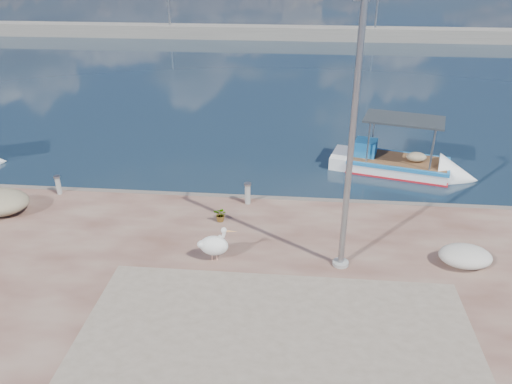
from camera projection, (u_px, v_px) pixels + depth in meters
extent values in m
plane|color=#162635|center=(243.00, 300.00, 13.23)|extent=(1400.00, 1400.00, 0.00)
cube|color=gray|center=(273.00, 376.00, 10.24)|extent=(9.00, 7.00, 0.01)
cube|color=gray|center=(291.00, 33.00, 48.56)|extent=(120.00, 2.20, 1.20)
cube|color=white|center=(397.00, 170.00, 20.61)|extent=(5.82, 3.15, 0.91)
cube|color=#1A6AAC|center=(399.00, 161.00, 20.43)|extent=(4.33, 2.81, 0.13)
cube|color=#A6141D|center=(397.00, 171.00, 20.63)|extent=(4.33, 2.80, 0.11)
cube|color=#1A6AAC|center=(366.00, 148.00, 20.68)|extent=(1.05, 1.05, 0.67)
cube|color=#20262A|center=(404.00, 119.00, 19.63)|extent=(3.38, 2.43, 0.08)
cylinder|color=tan|center=(212.00, 256.00, 13.94)|extent=(0.03, 0.03, 0.26)
cylinder|color=tan|center=(217.00, 256.00, 13.95)|extent=(0.03, 0.03, 0.26)
ellipsoid|color=silver|center=(214.00, 246.00, 13.79)|extent=(0.85, 0.58, 0.57)
cylinder|color=silver|center=(223.00, 237.00, 13.67)|extent=(0.20, 0.13, 0.48)
sphere|color=silver|center=(224.00, 230.00, 13.58)|extent=(0.16, 0.16, 0.16)
cone|color=tan|center=(231.00, 231.00, 13.60)|extent=(0.39, 0.13, 0.12)
cylinder|color=gray|center=(351.00, 147.00, 12.23)|extent=(0.16, 0.16, 7.00)
cylinder|color=gray|center=(340.00, 263.00, 13.77)|extent=(0.44, 0.44, 0.10)
cylinder|color=gray|center=(248.00, 194.00, 16.88)|extent=(0.19, 0.19, 0.73)
cylinder|color=gray|center=(248.00, 184.00, 16.71)|extent=(0.25, 0.25, 0.06)
cylinder|color=gray|center=(58.00, 185.00, 17.54)|extent=(0.17, 0.17, 0.66)
cylinder|color=gray|center=(57.00, 177.00, 17.39)|extent=(0.23, 0.23, 0.06)
imported|color=#33722D|center=(221.00, 215.00, 15.84)|extent=(0.53, 0.50, 0.48)
ellipsoid|color=beige|center=(465.00, 256.00, 13.69)|extent=(1.43, 1.07, 0.54)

